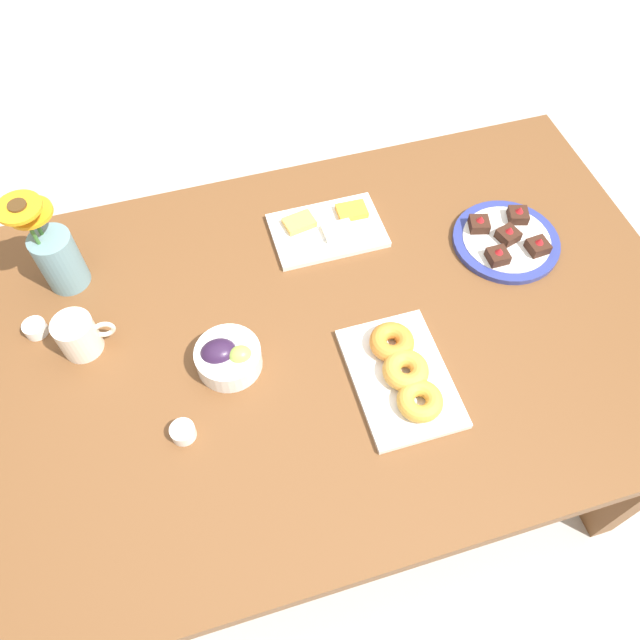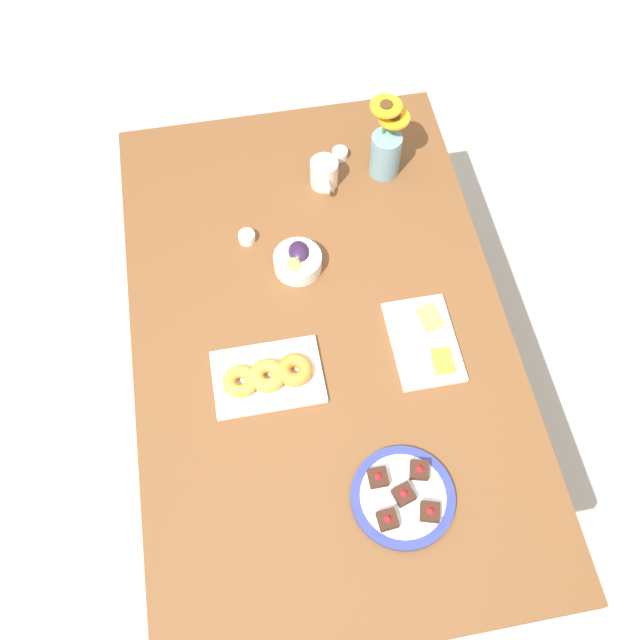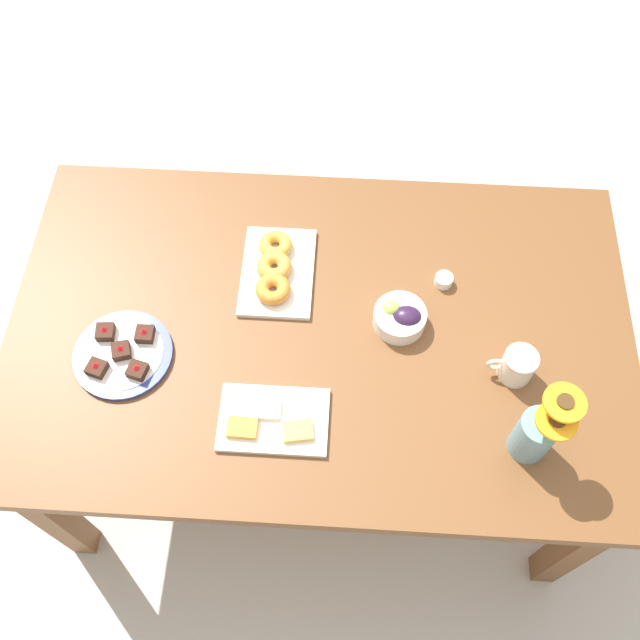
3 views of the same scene
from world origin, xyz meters
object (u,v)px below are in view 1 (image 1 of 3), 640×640
object	(u,v)px
coffee_mug	(78,335)
grape_bowl	(228,357)
cheese_platter	(328,228)
dessert_plate	(506,240)
jam_cup_berry	(183,432)
croissant_platter	(403,373)
dining_table	(320,351)
flower_vase	(56,255)
jam_cup_honey	(35,328)

from	to	relation	value
coffee_mug	grape_bowl	xyz separation A→B (m)	(0.28, -0.13, -0.02)
cheese_platter	dessert_plate	distance (m)	0.42
grape_bowl	jam_cup_berry	distance (m)	0.17
coffee_mug	croissant_platter	distance (m)	0.66
grape_bowl	jam_cup_berry	size ratio (longest dim) A/B	2.79
cheese_platter	croissant_platter	world-z (taller)	croissant_platter
croissant_platter	coffee_mug	bearing A→B (deg)	157.10
coffee_mug	dessert_plate	size ratio (longest dim) A/B	0.48
croissant_platter	jam_cup_berry	world-z (taller)	croissant_platter
coffee_mug	grape_bowl	size ratio (longest dim) A/B	0.88
dining_table	jam_cup_berry	distance (m)	0.37
dining_table	dessert_plate	distance (m)	0.51
flower_vase	cheese_platter	bearing A→B (deg)	-2.40
croissant_platter	jam_cup_berry	bearing A→B (deg)	179.66
jam_cup_honey	coffee_mug	bearing A→B (deg)	-35.21
jam_cup_berry	dessert_plate	bearing A→B (deg)	18.21
jam_cup_berry	flower_vase	world-z (taller)	flower_vase
dining_table	coffee_mug	xyz separation A→B (m)	(-0.48, 0.10, 0.13)
flower_vase	dining_table	bearing A→B (deg)	-29.86
dining_table	grape_bowl	world-z (taller)	grape_bowl
grape_bowl	dining_table	bearing A→B (deg)	7.33
dining_table	flower_vase	bearing A→B (deg)	150.14
grape_bowl	dessert_plate	world-z (taller)	grape_bowl
dining_table	coffee_mug	distance (m)	0.51
jam_cup_berry	flower_vase	distance (m)	0.48
jam_cup_honey	flower_vase	distance (m)	0.16
grape_bowl	croissant_platter	xyz separation A→B (m)	(0.33, -0.13, -0.01)
dining_table	grape_bowl	bearing A→B (deg)	-172.67
dining_table	jam_cup_berry	xyz separation A→B (m)	(-0.32, -0.15, 0.10)
dessert_plate	flower_vase	size ratio (longest dim) A/B	0.97
croissant_platter	flower_vase	xyz separation A→B (m)	(-0.63, 0.44, 0.07)
dessert_plate	coffee_mug	bearing A→B (deg)	-179.45
croissant_platter	jam_cup_honey	distance (m)	0.77
dessert_plate	flower_vase	world-z (taller)	flower_vase
cheese_platter	croissant_platter	xyz separation A→B (m)	(0.03, -0.42, 0.01)
coffee_mug	croissant_platter	xyz separation A→B (m)	(0.61, -0.26, -0.03)
dining_table	grape_bowl	distance (m)	0.23
jam_cup_berry	flower_vase	bearing A→B (deg)	112.58
croissant_platter	dessert_plate	distance (m)	0.45
dining_table	flower_vase	size ratio (longest dim) A/B	6.27
dining_table	jam_cup_honey	world-z (taller)	jam_cup_honey
cheese_platter	jam_cup_honey	world-z (taller)	cheese_platter
cheese_platter	croissant_platter	size ratio (longest dim) A/B	0.93
grape_bowl	dessert_plate	size ratio (longest dim) A/B	0.54
dining_table	coffee_mug	size ratio (longest dim) A/B	13.59
dining_table	croissant_platter	size ratio (longest dim) A/B	5.71
dining_table	flower_vase	xyz separation A→B (m)	(-0.50, 0.29, 0.17)
jam_cup_honey	dessert_plate	world-z (taller)	dessert_plate
cheese_platter	jam_cup_berry	world-z (taller)	cheese_platter
cheese_platter	jam_cup_honey	bearing A→B (deg)	-171.89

